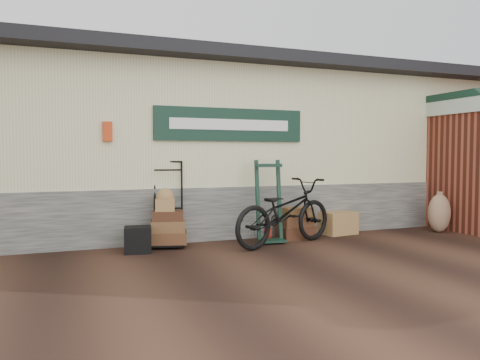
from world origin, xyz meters
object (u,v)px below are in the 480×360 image
object	(u,v)px
green_barrow	(269,201)
bicycle	(284,208)
black_trunk	(138,240)
suitcase_stack	(296,223)
porter_trolley	(168,203)
wicker_hamper	(338,223)

from	to	relation	value
green_barrow	bicycle	bearing A→B (deg)	-66.00
black_trunk	suitcase_stack	bearing A→B (deg)	4.57
porter_trolley	green_barrow	xyz separation A→B (m)	(1.64, -0.27, -0.01)
porter_trolley	bicycle	distance (m)	1.85
porter_trolley	black_trunk	bearing A→B (deg)	-132.23
wicker_hamper	black_trunk	xyz separation A→B (m)	(-3.67, -0.34, -0.01)
black_trunk	green_barrow	bearing A→B (deg)	2.50
black_trunk	wicker_hamper	bearing A→B (deg)	5.32
green_barrow	suitcase_stack	bearing A→B (deg)	18.71
porter_trolley	suitcase_stack	world-z (taller)	porter_trolley
porter_trolley	wicker_hamper	size ratio (longest dim) A/B	2.19
green_barrow	suitcase_stack	xyz separation A→B (m)	(0.55, 0.12, -0.40)
wicker_hamper	bicycle	size ratio (longest dim) A/B	0.31
wicker_hamper	bicycle	bearing A→B (deg)	-157.27
porter_trolley	wicker_hamper	bearing A→B (deg)	13.30
porter_trolley	wicker_hamper	world-z (taller)	porter_trolley
wicker_hamper	bicycle	world-z (taller)	bicycle
suitcase_stack	bicycle	bearing A→B (deg)	-134.27
wicker_hamper	porter_trolley	bearing A→B (deg)	179.61
green_barrow	black_trunk	bearing A→B (deg)	-171.35
porter_trolley	suitcase_stack	xyz separation A→B (m)	(2.19, -0.15, -0.41)
black_trunk	porter_trolley	bearing A→B (deg)	34.08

